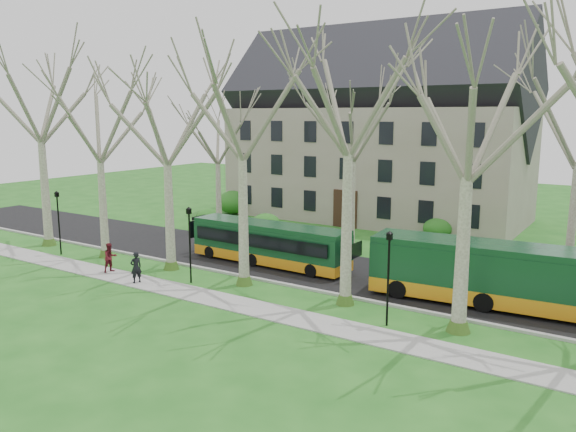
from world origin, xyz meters
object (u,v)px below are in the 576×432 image
object	(u,v)px
bus_follow	(503,275)
pedestrian_b	(110,258)
pedestrian_a	(136,267)
bus_lead	(269,243)

from	to	relation	value
bus_follow	pedestrian_b	distance (m)	22.26
pedestrian_a	pedestrian_b	size ratio (longest dim) A/B	1.00
bus_follow	pedestrian_b	bearing A→B (deg)	-167.64
pedestrian_a	pedestrian_b	world-z (taller)	pedestrian_a
bus_lead	pedestrian_b	bearing A→B (deg)	-134.91
pedestrian_b	bus_lead	bearing A→B (deg)	-37.08
bus_follow	pedestrian_a	bearing A→B (deg)	-163.27
bus_lead	bus_follow	distance (m)	14.30
pedestrian_a	pedestrian_b	xyz separation A→B (m)	(-2.98, 0.66, -0.00)
bus_lead	bus_follow	size ratio (longest dim) A/B	0.84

